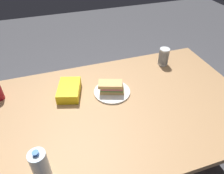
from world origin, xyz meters
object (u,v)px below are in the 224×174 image
Objects in this scene: paper_plate at (112,92)px; water_bottle_tall at (41,168)px; plastic_cup_stack at (164,57)px; dining_table at (114,115)px; chip_bag at (69,90)px; sandwich at (111,87)px.

water_bottle_tall is at bearing 46.00° from paper_plate.
paper_plate is at bearing 22.60° from plastic_cup_stack.
plastic_cup_stack is (-0.57, -0.38, 0.15)m from dining_table.
chip_bag is 1.54× the size of plastic_cup_stack.
water_bottle_tall is at bearing -2.82° from chip_bag.
sandwich is at bearing 7.09° from paper_plate.
paper_plate is 1.78× the size of plastic_cup_stack.
sandwich is 0.89× the size of chip_bag.
paper_plate is 0.05m from sandwich.
plastic_cup_stack reaches higher than sandwich.
dining_table is 9.33× the size of sandwich.
plastic_cup_stack is (-0.54, -0.22, 0.02)m from sandwich.
dining_table is 8.25× the size of chip_bag.
sandwich reaches higher than paper_plate.
dining_table is 7.91× the size of water_bottle_tall.
sandwich is (-0.03, -0.15, 0.13)m from dining_table.
chip_bag reaches higher than dining_table.
dining_table is 0.70m from plastic_cup_stack.
dining_table is 7.15× the size of paper_plate.
water_bottle_tall reaches higher than sandwich.
water_bottle_tall reaches higher than chip_bag.
plastic_cup_stack is (-0.54, -0.22, 0.07)m from paper_plate.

